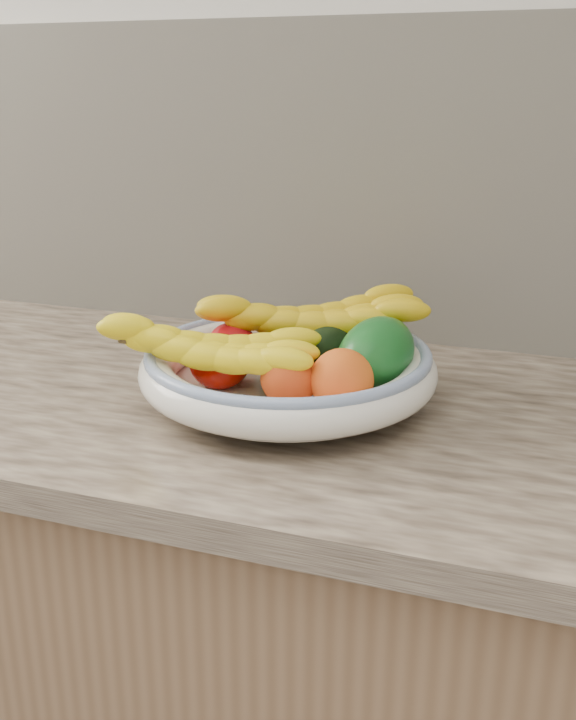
% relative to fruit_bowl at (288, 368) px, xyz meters
% --- Properties ---
extents(kitchen_counter, '(2.44, 0.66, 1.40)m').
position_rel_fruit_bowl_xyz_m(kitchen_counter, '(0.00, 0.03, -0.48)').
color(kitchen_counter, brown).
rests_on(kitchen_counter, ground).
extents(fruit_bowl, '(0.39, 0.39, 0.08)m').
position_rel_fruit_bowl_xyz_m(fruit_bowl, '(0.00, 0.00, 0.00)').
color(fruit_bowl, white).
rests_on(fruit_bowl, kitchen_counter).
extents(clementine_back_left, '(0.06, 0.06, 0.05)m').
position_rel_fruit_bowl_xyz_m(clementine_back_left, '(-0.02, 0.10, 0.01)').
color(clementine_back_left, '#E15404').
rests_on(clementine_back_left, fruit_bowl).
extents(clementine_back_right, '(0.07, 0.07, 0.05)m').
position_rel_fruit_bowl_xyz_m(clementine_back_right, '(0.03, 0.11, 0.01)').
color(clementine_back_right, '#FF6805').
rests_on(clementine_back_right, fruit_bowl).
extents(clementine_back_mid, '(0.07, 0.07, 0.05)m').
position_rel_fruit_bowl_xyz_m(clementine_back_mid, '(0.02, 0.06, 0.01)').
color(clementine_back_mid, '#FD5B05').
rests_on(clementine_back_mid, fruit_bowl).
extents(tomato_left, '(0.07, 0.07, 0.06)m').
position_rel_fruit_bowl_xyz_m(tomato_left, '(-0.09, 0.03, 0.01)').
color(tomato_left, red).
rests_on(tomato_left, fruit_bowl).
extents(tomato_near_left, '(0.10, 0.10, 0.07)m').
position_rel_fruit_bowl_xyz_m(tomato_near_left, '(-0.08, -0.04, 0.01)').
color(tomato_near_left, '#BA0D03').
rests_on(tomato_near_left, fruit_bowl).
extents(avocado_center, '(0.12, 0.12, 0.07)m').
position_rel_fruit_bowl_xyz_m(avocado_center, '(-0.00, -0.01, 0.02)').
color(avocado_center, black).
rests_on(avocado_center, fruit_bowl).
extents(avocado_right, '(0.10, 0.11, 0.06)m').
position_rel_fruit_bowl_xyz_m(avocado_right, '(0.04, 0.05, 0.02)').
color(avocado_right, black).
rests_on(avocado_right, fruit_bowl).
extents(green_mango, '(0.14, 0.16, 0.12)m').
position_rel_fruit_bowl_xyz_m(green_mango, '(0.11, 0.01, 0.03)').
color(green_mango, '#0F5219').
rests_on(green_mango, fruit_bowl).
extents(peach_front, '(0.08, 0.08, 0.07)m').
position_rel_fruit_bowl_xyz_m(peach_front, '(0.03, -0.08, 0.02)').
color(peach_front, orange).
rests_on(peach_front, fruit_bowl).
extents(peach_right, '(0.08, 0.08, 0.08)m').
position_rel_fruit_bowl_xyz_m(peach_right, '(0.09, -0.07, 0.02)').
color(peach_right, orange).
rests_on(peach_right, fruit_bowl).
extents(banana_bunch_back, '(0.35, 0.25, 0.09)m').
position_rel_fruit_bowl_xyz_m(banana_bunch_back, '(0.01, 0.08, 0.04)').
color(banana_bunch_back, yellow).
rests_on(banana_bunch_back, fruit_bowl).
extents(banana_bunch_front, '(0.31, 0.17, 0.08)m').
position_rel_fruit_bowl_xyz_m(banana_bunch_front, '(-0.08, -0.07, 0.03)').
color(banana_bunch_front, yellow).
rests_on(banana_bunch_front, fruit_bowl).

